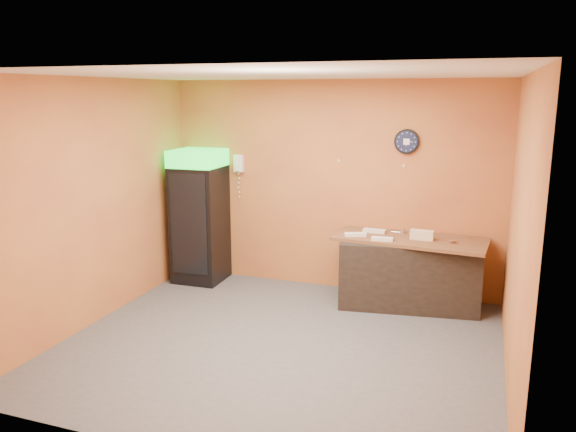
% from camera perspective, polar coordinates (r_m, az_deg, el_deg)
% --- Properties ---
extents(floor, '(4.50, 4.50, 0.00)m').
position_cam_1_polar(floor, '(6.13, -0.84, -12.96)').
color(floor, '#47474C').
rests_on(floor, ground).
extents(back_wall, '(4.50, 0.02, 2.80)m').
position_cam_1_polar(back_wall, '(7.55, 4.40, 3.03)').
color(back_wall, '#BF7836').
rests_on(back_wall, floor).
extents(left_wall, '(0.02, 4.00, 2.80)m').
position_cam_1_polar(left_wall, '(6.78, -19.04, 1.30)').
color(left_wall, '#BF7836').
rests_on(left_wall, floor).
extents(right_wall, '(0.02, 4.00, 2.80)m').
position_cam_1_polar(right_wall, '(5.34, 22.38, -1.80)').
color(right_wall, '#BF7836').
rests_on(right_wall, floor).
extents(ceiling, '(4.50, 4.00, 0.02)m').
position_cam_1_polar(ceiling, '(5.54, -0.94, 14.21)').
color(ceiling, white).
rests_on(ceiling, back_wall).
extents(beverage_cooler, '(0.67, 0.68, 1.86)m').
position_cam_1_polar(beverage_cooler, '(7.95, -9.11, -0.21)').
color(beverage_cooler, black).
rests_on(beverage_cooler, floor).
extents(prep_counter, '(1.77, 0.98, 0.84)m').
position_cam_1_polar(prep_counter, '(7.21, 12.14, -5.69)').
color(prep_counter, black).
rests_on(prep_counter, floor).
extents(wall_clock, '(0.31, 0.06, 0.31)m').
position_cam_1_polar(wall_clock, '(7.25, 11.97, 7.41)').
color(wall_clock, black).
rests_on(wall_clock, back_wall).
extents(wall_phone, '(0.13, 0.11, 0.24)m').
position_cam_1_polar(wall_phone, '(7.91, -5.04, 5.35)').
color(wall_phone, white).
rests_on(wall_phone, back_wall).
extents(butcher_paper, '(1.90, 0.94, 0.04)m').
position_cam_1_polar(butcher_paper, '(7.09, 12.30, -2.31)').
color(butcher_paper, brown).
rests_on(butcher_paper, prep_counter).
extents(sub_roll_stack, '(0.28, 0.11, 0.12)m').
position_cam_1_polar(sub_roll_stack, '(7.00, 13.45, -1.89)').
color(sub_roll_stack, beige).
rests_on(sub_roll_stack, butcher_paper).
extents(wrapped_sandwich_left, '(0.28, 0.19, 0.04)m').
position_cam_1_polar(wrapped_sandwich_left, '(7.05, 6.85, -1.87)').
color(wrapped_sandwich_left, white).
rests_on(wrapped_sandwich_left, butcher_paper).
extents(wrapped_sandwich_mid, '(0.26, 0.12, 0.04)m').
position_cam_1_polar(wrapped_sandwich_mid, '(6.89, 9.55, -2.31)').
color(wrapped_sandwich_mid, white).
rests_on(wrapped_sandwich_mid, butcher_paper).
extents(wrapped_sandwich_right, '(0.29, 0.12, 0.04)m').
position_cam_1_polar(wrapped_sandwich_right, '(7.26, 8.76, -1.50)').
color(wrapped_sandwich_right, white).
rests_on(wrapped_sandwich_right, butcher_paper).
extents(kitchen_tool, '(0.06, 0.06, 0.06)m').
position_cam_1_polar(kitchen_tool, '(7.27, 11.57, -1.52)').
color(kitchen_tool, silver).
rests_on(kitchen_tool, butcher_paper).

